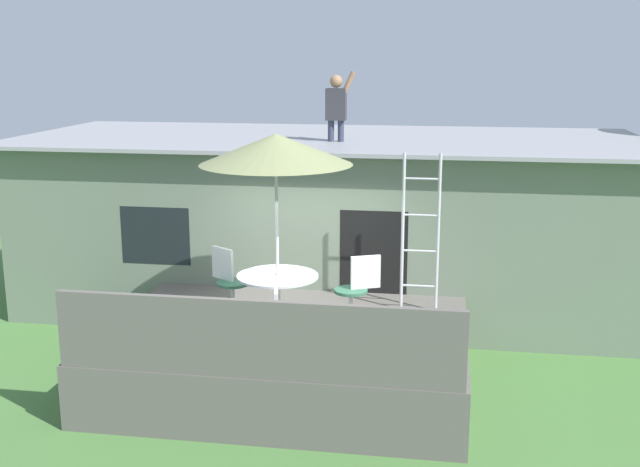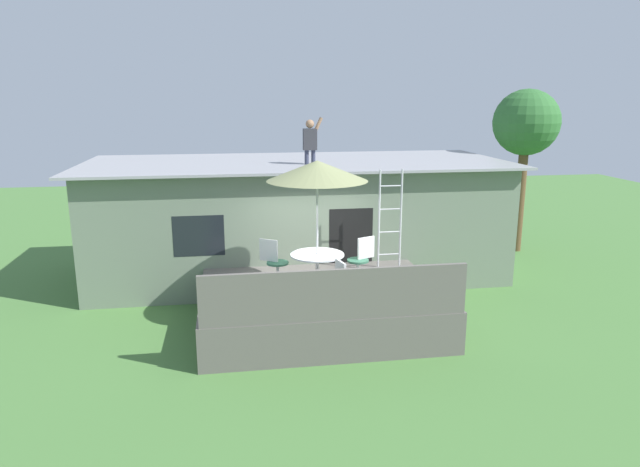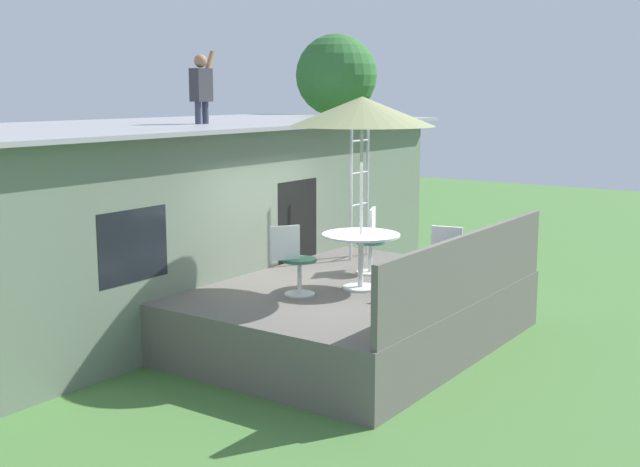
% 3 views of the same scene
% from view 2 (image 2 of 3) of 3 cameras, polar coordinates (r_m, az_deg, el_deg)
% --- Properties ---
extents(ground_plane, '(40.00, 40.00, 0.00)m').
position_cam_2_polar(ground_plane, '(11.63, -0.03, -9.12)').
color(ground_plane, '#477538').
extents(house, '(10.50, 4.50, 2.91)m').
position_cam_2_polar(house, '(14.61, -2.25, 1.61)').
color(house, slate).
rests_on(house, ground).
extents(deck, '(4.66, 3.59, 0.80)m').
position_cam_2_polar(deck, '(11.48, -0.03, -7.27)').
color(deck, '#605B56').
rests_on(deck, ground).
extents(deck_railing, '(4.56, 0.08, 0.90)m').
position_cam_2_polar(deck_railing, '(9.58, 1.62, -6.19)').
color(deck_railing, '#605B56').
rests_on(deck_railing, deck).
extents(patio_table, '(1.04, 1.04, 0.74)m').
position_cam_2_polar(patio_table, '(10.95, -0.27, -2.87)').
color(patio_table, silver).
rests_on(patio_table, deck).
extents(patio_umbrella, '(1.90, 1.90, 2.54)m').
position_cam_2_polar(patio_umbrella, '(10.59, -0.29, 6.31)').
color(patio_umbrella, silver).
rests_on(patio_umbrella, deck).
extents(step_ladder, '(0.52, 0.04, 2.20)m').
position_cam_2_polar(step_ladder, '(12.26, 7.03, 1.29)').
color(step_ladder, silver).
rests_on(step_ladder, deck).
extents(person_figure, '(0.47, 0.20, 1.11)m').
position_cam_2_polar(person_figure, '(13.63, -0.97, 9.50)').
color(person_figure, '#33384C').
rests_on(person_figure, house).
extents(patio_chair_left, '(0.57, 0.46, 0.92)m').
position_cam_2_polar(patio_chair_left, '(11.40, -4.59, -2.93)').
color(patio_chair_left, silver).
rests_on(patio_chair_left, deck).
extents(patio_chair_right, '(0.59, 0.44, 0.92)m').
position_cam_2_polar(patio_chair_right, '(11.56, 4.11, -2.68)').
color(patio_chair_right, silver).
rests_on(patio_chair_right, deck).
extents(patio_chair_near, '(0.44, 0.62, 0.92)m').
position_cam_2_polar(patio_chair_near, '(10.08, 1.78, -5.13)').
color(patio_chair_near, silver).
rests_on(patio_chair_near, deck).
extents(backyard_tree, '(1.87, 1.87, 4.71)m').
position_cam_2_polar(backyard_tree, '(17.47, 19.97, 10.19)').
color(backyard_tree, brown).
rests_on(backyard_tree, ground).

